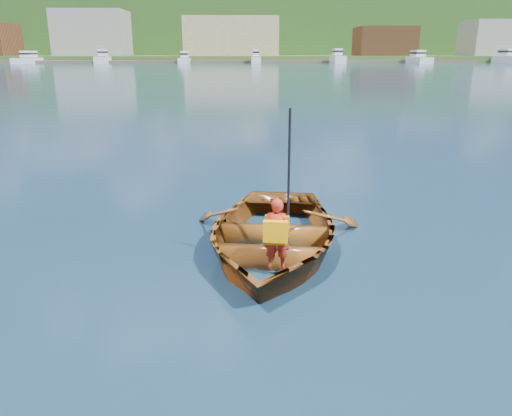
% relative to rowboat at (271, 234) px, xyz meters
% --- Properties ---
extents(ground, '(600.00, 600.00, 0.00)m').
position_rel_rowboat_xyz_m(ground, '(-0.79, -0.99, -0.29)').
color(ground, '#131D3C').
rests_on(ground, ground).
extents(rowboat, '(3.56, 4.60, 0.88)m').
position_rel_rowboat_xyz_m(rowboat, '(0.00, 0.00, 0.00)').
color(rowboat, brown).
rests_on(rowboat, ground).
extents(child_paddler, '(0.41, 0.37, 2.24)m').
position_rel_rowboat_xyz_m(child_paddler, '(0.03, -0.91, 0.36)').
color(child_paddler, red).
rests_on(child_paddler, ground).
extents(shoreline, '(400.00, 140.00, 22.00)m').
position_rel_rowboat_xyz_m(shoreline, '(-0.79, 235.62, 10.03)').
color(shoreline, '#415921').
rests_on(shoreline, ground).
extents(dock, '(160.00, 11.98, 0.80)m').
position_rel_rowboat_xyz_m(dock, '(-11.01, 147.01, 0.11)').
color(dock, '#50453A').
rests_on(dock, ground).
extents(waterfront_buildings, '(202.00, 16.00, 14.00)m').
position_rel_rowboat_xyz_m(waterfront_buildings, '(-8.52, 164.01, 7.45)').
color(waterfront_buildings, brown).
rests_on(waterfront_buildings, ground).
extents(marina_yachts, '(142.21, 13.95, 4.38)m').
position_rel_rowboat_xyz_m(marina_yachts, '(12.06, 142.33, 1.09)').
color(marina_yachts, silver).
rests_on(marina_yachts, ground).
extents(hillside_trees, '(277.56, 74.56, 25.01)m').
position_rel_rowboat_xyz_m(hillside_trees, '(-26.00, 233.13, 17.24)').
color(hillside_trees, '#382314').
rests_on(hillside_trees, ground).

